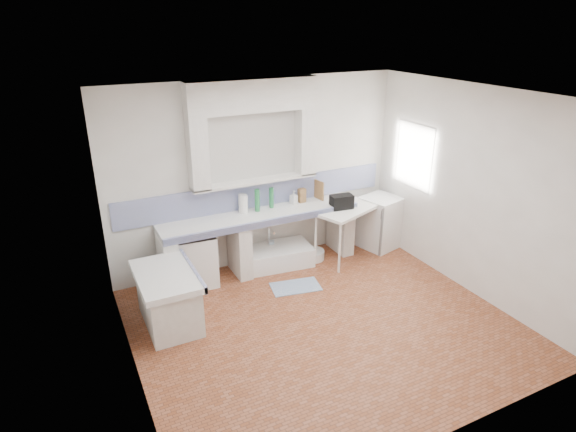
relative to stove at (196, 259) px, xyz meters
name	(u,v)px	position (x,y,z in m)	size (l,w,h in m)	color
floor	(324,324)	(1.11, -1.70, -0.38)	(4.50, 4.50, 0.00)	brown
ceiling	(331,97)	(1.11, -1.70, 2.42)	(4.50, 4.50, 0.00)	silver
wall_back	(258,174)	(1.11, 0.30, 1.02)	(4.50, 4.50, 0.00)	silver
wall_front	(455,309)	(1.11, -3.70, 1.02)	(4.50, 4.50, 0.00)	silver
wall_left	(123,263)	(-1.14, -1.70, 1.02)	(4.50, 4.50, 0.00)	silver
wall_right	(472,192)	(3.36, -1.70, 1.02)	(4.50, 4.50, 0.00)	silver
alcove_mass	(253,95)	(1.01, 0.18, 2.19)	(1.90, 0.25, 0.45)	silver
window_frame	(423,155)	(3.54, -0.50, 1.22)	(0.35, 0.86, 1.06)	#3D2513
lace_valance	(418,131)	(3.39, -0.50, 1.60)	(0.01, 0.84, 0.24)	white
counter_slab	(261,216)	(1.01, 0.00, 0.48)	(3.00, 0.60, 0.08)	white
counter_lip	(269,223)	(1.01, -0.28, 0.48)	(3.00, 0.04, 0.10)	navy
counter_pier_left	(169,263)	(-0.39, 0.00, 0.03)	(0.20, 0.55, 0.82)	silver
counter_pier_mid	(240,248)	(0.66, 0.00, 0.03)	(0.20, 0.55, 0.82)	silver
counter_pier_right	(340,227)	(2.41, 0.00, 0.03)	(0.20, 0.55, 0.82)	silver
peninsula_top	(166,276)	(-0.59, -0.80, 0.28)	(0.70, 1.10, 0.08)	white
peninsula_base	(169,301)	(-0.59, -0.80, -0.07)	(0.60, 1.00, 0.62)	silver
peninsula_lip	(193,270)	(-0.26, -0.80, 0.28)	(0.04, 1.10, 0.10)	navy
backsplash	(259,194)	(1.11, 0.29, 0.72)	(4.27, 0.03, 0.40)	navy
stove	(196,259)	(0.00, 0.00, 0.00)	(0.54, 0.52, 0.76)	white
sink	(275,257)	(1.24, 0.01, -0.25)	(1.10, 0.60, 0.27)	white
side_table	(346,233)	(2.34, -0.27, 0.04)	(1.01, 0.56, 0.05)	white
fridge	(380,222)	(3.07, -0.16, 0.05)	(0.56, 0.56, 0.86)	white
bucket_red	(253,260)	(0.88, 0.04, -0.24)	(0.31, 0.31, 0.29)	red
bucket_orange	(279,256)	(1.30, -0.01, -0.23)	(0.31, 0.31, 0.29)	red
bucket_blue	(292,252)	(1.55, 0.02, -0.23)	(0.31, 0.31, 0.29)	#0C3DAB
basin_white	(313,255)	(1.86, -0.08, -0.31)	(0.37, 0.37, 0.14)	white
water_bottle_a	(268,254)	(1.19, 0.15, -0.25)	(0.07, 0.07, 0.27)	silver
water_bottle_b	(272,251)	(1.25, 0.15, -0.21)	(0.09, 0.09, 0.34)	silver
black_bag	(342,202)	(2.26, -0.23, 0.57)	(0.34, 0.19, 0.21)	black
green_bottle_a	(257,200)	(1.01, 0.11, 0.69)	(0.07, 0.07, 0.34)	#23783E
green_bottle_b	(271,198)	(1.26, 0.15, 0.68)	(0.07, 0.07, 0.31)	#23783E
knife_block	(302,195)	(1.78, 0.15, 0.63)	(0.11, 0.09, 0.22)	olive
cutting_board	(319,190)	(2.08, 0.15, 0.67)	(0.02, 0.22, 0.30)	olive
paper_towel	(243,204)	(0.80, 0.15, 0.66)	(0.14, 0.14, 0.27)	white
soap_bottle	(294,197)	(1.63, 0.15, 0.62)	(0.09, 0.10, 0.21)	white
rug	(296,287)	(1.21, -0.74, -0.37)	(0.69, 0.39, 0.01)	#345B8D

